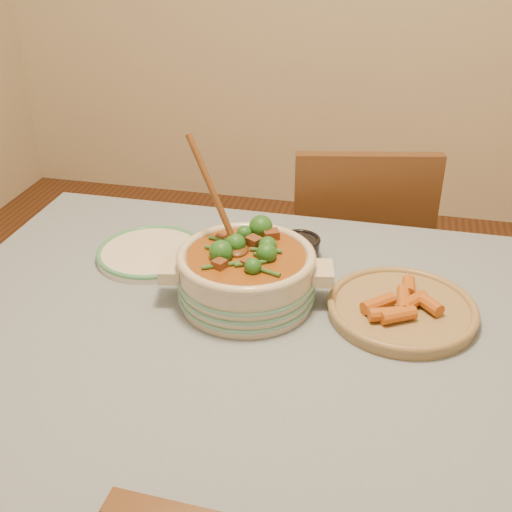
# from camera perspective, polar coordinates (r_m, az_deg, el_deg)

# --- Properties ---
(dining_table) EXTENTS (1.68, 1.08, 0.76)m
(dining_table) POSITION_cam_1_polar(r_m,az_deg,el_deg) (1.34, 5.66, -10.52)
(dining_table) COLOR brown
(dining_table) RESTS_ON floor
(stew_casserole) EXTENTS (0.37, 0.33, 0.35)m
(stew_casserole) POSITION_cam_1_polar(r_m,az_deg,el_deg) (1.35, -0.88, -1.37)
(stew_casserole) COLOR beige
(stew_casserole) RESTS_ON dining_table
(white_plate) EXTENTS (0.34, 0.34, 0.02)m
(white_plate) POSITION_cam_1_polar(r_m,az_deg,el_deg) (1.57, -9.33, 0.31)
(white_plate) COLOR silver
(white_plate) RESTS_ON dining_table
(condiment_bowl) EXTENTS (0.10, 0.10, 0.05)m
(condiment_bowl) POSITION_cam_1_polar(r_m,az_deg,el_deg) (1.54, 3.88, 0.83)
(condiment_bowl) COLOR black
(condiment_bowl) RESTS_ON dining_table
(fried_plate) EXTENTS (0.40, 0.40, 0.05)m
(fried_plate) POSITION_cam_1_polar(r_m,az_deg,el_deg) (1.37, 12.87, -4.41)
(fried_plate) COLOR #9D8156
(fried_plate) RESTS_ON dining_table
(chair_far) EXTENTS (0.49, 0.49, 0.89)m
(chair_far) POSITION_cam_1_polar(r_m,az_deg,el_deg) (2.09, 8.84, 0.06)
(chair_far) COLOR brown
(chair_far) RESTS_ON floor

